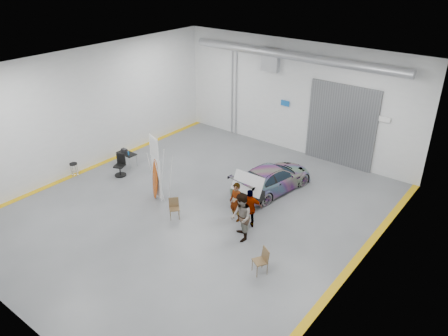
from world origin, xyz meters
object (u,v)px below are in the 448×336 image
Objects in this scene: sedan_car at (272,178)px; office_chair at (121,167)px; person_b at (241,217)px; person_c at (250,209)px; work_table at (126,153)px; folding_chair_far at (260,265)px; shop_stool at (74,170)px; folding_chair_near at (175,212)px; surfboard_display at (157,173)px; person_a at (236,202)px.

office_chair is at bearing 35.57° from sedan_car.
office_chair is (-7.77, 0.64, -0.50)m from person_b.
person_c is 8.31m from work_table.
office_chair is (0.71, -0.96, -0.19)m from work_table.
shop_stool is at bearing -151.28° from folding_chair_far.
person_b is 2.24× the size of folding_chair_near.
person_c is 0.53× the size of surfboard_display.
sedan_car is 9.61m from shop_stool.
shop_stool is (-8.28, -4.88, -0.25)m from sedan_car.
work_table is 0.99× the size of office_chair.
person_c is at bearing 2.47° from person_a.
folding_chair_far is 9.64m from office_chair.
office_chair is (-6.66, -3.33, -0.15)m from sedan_car.
shop_stool is at bearing -130.09° from person_b.
person_b is 1.16× the size of person_c.
person_a is 8.66m from shop_stool.
office_chair is at bearing -41.29° from person_c.
work_table is (-5.47, 2.12, 0.40)m from folding_chair_near.
person_b reaches higher than sedan_car.
sedan_car is 2.23× the size of person_b.
folding_chair_near is (-1.91, -4.48, -0.36)m from sedan_car.
person_b is 8.64m from work_table.
person_b is at bearing -10.72° from work_table.
person_c reaches higher than office_chair.
surfboard_display reaches higher than work_table.
surfboard_display is (-4.49, -0.73, 0.44)m from person_c.
person_c is 7.58m from office_chair.
surfboard_display reaches higher than office_chair.
folding_chair_near is (-3.02, -0.51, -0.70)m from person_b.
person_a is 0.74m from person_c.
folding_chair_near is at bearing -2.17° from surfboard_display.
person_c is at bearing 162.39° from folding_chair_far.
surfboard_display is at bearing -137.68° from person_b.
sedan_car is 7.45m from office_chair.
person_a is 2.60m from folding_chair_near.
surfboard_display is 2.07m from folding_chair_near.
person_b reaches higher than shop_stool.
person_c is at bearing 29.05° from surfboard_display.
shop_stool is (-9.18, -1.81, -0.46)m from person_c.
office_chair is (-6.83, -0.30, -0.37)m from person_a.
person_a is 3.85m from surfboard_display.
work_table is at bearing -146.37° from person_b.
shop_stool is (-6.37, -0.40, 0.11)m from folding_chair_near.
person_b is 7.81m from office_chair.
person_a is 1.34m from person_b.
work_table is at bearing 70.38° from shop_stool.
folding_chair_far reaches higher than work_table.
shop_stool is at bearing 39.56° from sedan_car.
person_b is 1.79× the size of office_chair.
person_a is at bearing 31.53° from surfboard_display.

